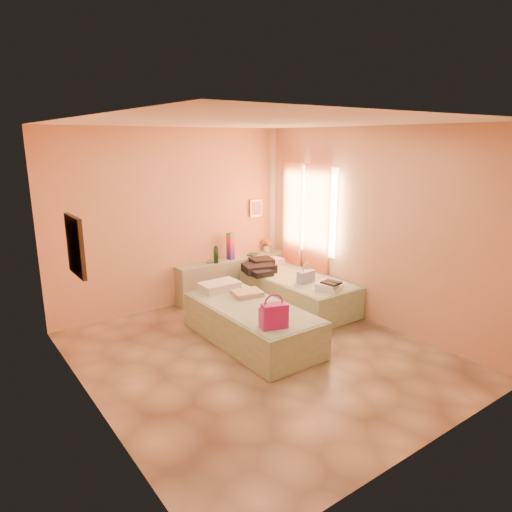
{
  "coord_description": "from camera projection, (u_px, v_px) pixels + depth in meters",
  "views": [
    {
      "loc": [
        -3.09,
        -4.19,
        2.62
      ],
      "look_at": [
        0.56,
        0.85,
        1.02
      ],
      "focal_mm": 32.0,
      "sensor_mm": 36.0,
      "label": 1
    }
  ],
  "objects": [
    {
      "name": "magenta_handbag",
      "position": [
        274.0,
        315.0,
        5.26
      ],
      "size": [
        0.35,
        0.26,
        0.29
      ],
      "primitive_type": "cube",
      "rotation": [
        0.0,
        0.0,
        -0.3
      ],
      "color": "#B11572",
      "rests_on": "bed_left"
    },
    {
      "name": "headboard_ledge",
      "position": [
        233.0,
        277.0,
        7.81
      ],
      "size": [
        2.05,
        0.3,
        0.65
      ],
      "primitive_type": "cube",
      "color": "#96A183",
      "rests_on": "ground"
    },
    {
      "name": "bed_right",
      "position": [
        296.0,
        292.0,
        7.31
      ],
      "size": [
        0.9,
        2.0,
        0.5
      ],
      "primitive_type": "cube",
      "rotation": [
        0.0,
        0.0,
        -0.0
      ],
      "color": "#ADCBA3",
      "rests_on": "ground"
    },
    {
      "name": "towel_stack",
      "position": [
        329.0,
        286.0,
        6.62
      ],
      "size": [
        0.44,
        0.41,
        0.1
      ],
      "primitive_type": "cube",
      "rotation": [
        0.0,
        0.0,
        0.41
      ],
      "color": "silver",
      "rests_on": "bed_right"
    },
    {
      "name": "blue_handbag",
      "position": [
        306.0,
        277.0,
        6.92
      ],
      "size": [
        0.29,
        0.14,
        0.18
      ],
      "primitive_type": "cube",
      "rotation": [
        0.0,
        0.0,
        0.07
      ],
      "color": "#3E4C95",
      "rests_on": "bed_right"
    },
    {
      "name": "khaki_garment",
      "position": [
        247.0,
        293.0,
        6.36
      ],
      "size": [
        0.45,
        0.39,
        0.07
      ],
      "primitive_type": "cube",
      "rotation": [
        0.0,
        0.0,
        -0.2
      ],
      "color": "tan",
      "rests_on": "bed_left"
    },
    {
      "name": "sandal_pair",
      "position": [
        332.0,
        283.0,
        6.56
      ],
      "size": [
        0.22,
        0.27,
        0.03
      ],
      "primitive_type": "cube",
      "rotation": [
        0.0,
        0.0,
        0.12
      ],
      "color": "black",
      "rests_on": "towel_stack"
    },
    {
      "name": "water_bottle",
      "position": [
        216.0,
        255.0,
        7.44
      ],
      "size": [
        0.1,
        0.1,
        0.28
      ],
      "primitive_type": "cylinder",
      "rotation": [
        0.0,
        0.0,
        -0.28
      ],
      "color": "#153A21",
      "rests_on": "headboard_ledge"
    },
    {
      "name": "ground",
      "position": [
        260.0,
        355.0,
        5.69
      ],
      "size": [
        4.5,
        4.5,
        0.0
      ],
      "primitive_type": "plane",
      "color": "tan",
      "rests_on": "ground"
    },
    {
      "name": "bed_left",
      "position": [
        252.0,
        324.0,
        6.03
      ],
      "size": [
        0.9,
        2.0,
        0.5
      ],
      "primitive_type": "cube",
      "rotation": [
        0.0,
        0.0,
        -0.0
      ],
      "color": "#ADCBA3",
      "rests_on": "ground"
    },
    {
      "name": "green_book",
      "position": [
        253.0,
        255.0,
        7.96
      ],
      "size": [
        0.22,
        0.2,
        0.03
      ],
      "primitive_type": "cube",
      "rotation": [
        0.0,
        0.0,
        0.42
      ],
      "color": "#24432F",
      "rests_on": "headboard_ledge"
    },
    {
      "name": "clothes_pile",
      "position": [
        261.0,
        267.0,
        7.51
      ],
      "size": [
        0.67,
        0.67,
        0.17
      ],
      "primitive_type": "cube",
      "rotation": [
        0.0,
        0.0,
        -0.24
      ],
      "color": "black",
      "rests_on": "bed_right"
    },
    {
      "name": "flower_vase",
      "position": [
        267.0,
        244.0,
        8.2
      ],
      "size": [
        0.28,
        0.28,
        0.28
      ],
      "primitive_type": "cube",
      "rotation": [
        0.0,
        0.0,
        0.37
      ],
      "color": "silver",
      "rests_on": "headboard_ledge"
    },
    {
      "name": "room_walls",
      "position": [
        247.0,
        206.0,
        5.81
      ],
      "size": [
        4.02,
        4.51,
        2.81
      ],
      "color": "#E2A878",
      "rests_on": "ground"
    },
    {
      "name": "rainbow_box",
      "position": [
        230.0,
        246.0,
        7.66
      ],
      "size": [
        0.12,
        0.12,
        0.45
      ],
      "primitive_type": "cube",
      "rotation": [
        0.0,
        0.0,
        0.27
      ],
      "color": "#B11572",
      "rests_on": "headboard_ledge"
    },
    {
      "name": "small_dish",
      "position": [
        209.0,
        262.0,
        7.49
      ],
      "size": [
        0.14,
        0.14,
        0.03
      ],
      "primitive_type": "cylinder",
      "rotation": [
        0.0,
        0.0,
        -0.19
      ],
      "color": "#559B68",
      "rests_on": "headboard_ledge"
    }
  ]
}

